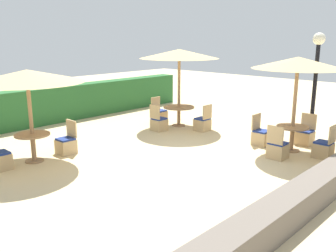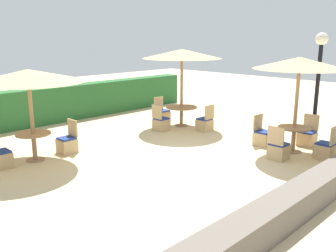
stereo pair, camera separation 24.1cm
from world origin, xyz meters
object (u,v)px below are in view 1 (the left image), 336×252
object	(u,v)px
patio_chair_back_left_east	(66,144)
patio_chair_front_right_north	(261,136)
round_table_front_right	(292,133)
patio_chair_back_right_north	(159,115)
patio_chair_back_right_west	(159,123)
parasol_back_left	(27,76)
patio_chair_front_right_east	(305,136)
round_table_back_right	(179,110)
patio_chair_front_right_south	(324,148)
patio_chair_front_right_west	(277,149)
round_table_back_left	(33,141)
lamp_post	(317,66)
patio_chair_back_right_south	(203,123)
parasol_back_right	(179,54)
parasol_front_right	(298,63)

from	to	relation	value
patio_chair_back_left_east	patio_chair_front_right_north	world-z (taller)	same
patio_chair_back_left_east	round_table_front_right	world-z (taller)	patio_chair_back_left_east
patio_chair_back_left_east	patio_chair_back_right_north	size ratio (longest dim) A/B	1.00
patio_chair_back_right_west	parasol_back_left	bearing A→B (deg)	-91.06
patio_chair_back_left_east	patio_chair_front_right_east	distance (m)	7.07
round_table_back_right	patio_chair_front_right_east	size ratio (longest dim) A/B	1.21
patio_chair_front_right_south	round_table_front_right	bearing A→B (deg)	90.53
patio_chair_front_right_west	patio_chair_front_right_north	bearing A→B (deg)	138.83
round_table_back_left	patio_chair_back_right_west	bearing A→B (deg)	-1.06
parasol_back_left	patio_chair_back_right_north	world-z (taller)	parasol_back_left
parasol_back_left	lamp_post	bearing A→B (deg)	-34.09
patio_chair_back_right_south	patio_chair_front_right_north	size ratio (longest dim) A/B	1.00
parasol_back_left	round_table_front_right	distance (m)	7.33
round_table_front_right	patio_chair_front_right_east	bearing A→B (deg)	-0.00
patio_chair_back_right_south	patio_chair_front_right_south	xyz separation A→B (m)	(-0.08, -4.22, 0.00)
lamp_post	parasol_back_left	xyz separation A→B (m)	(-6.72, 4.55, -0.11)
round_table_back_left	round_table_front_right	distance (m)	7.13
round_table_back_left	patio_chair_front_right_north	bearing A→B (deg)	-32.89
parasol_back_right	patio_chair_back_right_south	distance (m)	2.57
round_table_back_right	patio_chair_front_right_east	bearing A→B (deg)	-79.12
round_table_front_right	round_table_back_left	bearing A→B (deg)	140.83
lamp_post	patio_chair_front_right_east	bearing A→B (deg)	172.13
patio_chair_front_right_east	round_table_back_right	bearing A→B (deg)	10.88
patio_chair_front_right_west	patio_chair_front_right_south	world-z (taller)	same
patio_chair_back_right_west	patio_chair_front_right_north	distance (m)	3.58
parasol_front_right	patio_chair_front_right_west	xyz separation A→B (m)	(-0.91, -0.04, -2.23)
patio_chair_back_right_north	parasol_back_left	bearing A→B (deg)	9.17
patio_chair_front_right_east	patio_chair_front_right_west	xyz separation A→B (m)	(-1.81, -0.04, 0.00)
round_table_back_left	patio_chair_front_right_west	xyz separation A→B (m)	(4.62, -4.54, -0.29)
patio_chair_back_left_east	parasol_front_right	xyz separation A→B (m)	(4.57, -4.48, 2.23)
round_table_back_right	patio_chair_back_right_north	bearing A→B (deg)	89.22
parasol_front_right	patio_chair_front_right_south	world-z (taller)	parasol_front_right
patio_chair_back_right_west	patio_chair_back_right_north	size ratio (longest dim) A/B	1.00
round_table_back_right	patio_chair_front_right_north	xyz separation A→B (m)	(-0.10, -3.43, -0.31)
round_table_back_left	patio_chair_front_right_east	xyz separation A→B (m)	(6.43, -4.51, -0.29)
patio_chair_back_left_east	patio_chair_back_right_south	xyz separation A→B (m)	(4.66, -1.18, 0.00)
patio_chair_front_right_east	patio_chair_front_right_north	size ratio (longest dim) A/B	1.00
round_table_back_right	patio_chair_back_right_north	distance (m)	1.07
round_table_back_left	patio_chair_back_right_south	bearing A→B (deg)	-12.10
parasol_front_right	patio_chair_front_right_east	bearing A→B (deg)	-0.00
lamp_post	round_table_front_right	size ratio (longest dim) A/B	3.67
patio_chair_back_left_east	parasol_back_right	size ratio (longest dim) A/B	0.33
parasol_back_left	round_table_back_left	distance (m)	1.69
round_table_back_left	patio_chair_front_right_west	bearing A→B (deg)	-44.49
patio_chair_front_right_east	patio_chair_back_right_south	bearing A→B (deg)	13.82
patio_chair_back_right_south	patio_chair_front_right_south	bearing A→B (deg)	-91.06
round_table_front_right	lamp_post	bearing A→B (deg)	-1.92
round_table_front_right	patio_chair_front_right_west	bearing A→B (deg)	-177.78
round_table_back_right	parasol_front_right	xyz separation A→B (m)	(-0.06, -4.39, 1.92)
patio_chair_back_right_north	patio_chair_front_right_north	bearing A→B (deg)	88.57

